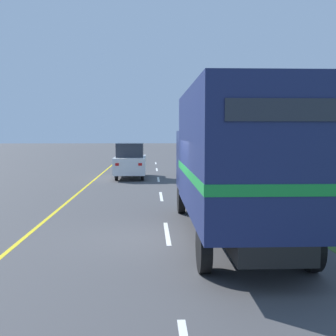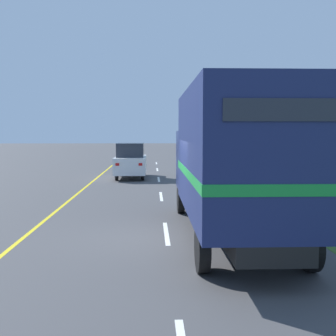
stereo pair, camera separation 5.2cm
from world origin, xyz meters
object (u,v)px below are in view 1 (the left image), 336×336
object	(u,v)px
lead_car_white	(130,161)
highway_sign	(304,156)
horse_trailer_truck	(234,159)
roadside_tree_near	(316,121)

from	to	relation	value
lead_car_white	highway_sign	distance (m)	10.17
horse_trailer_truck	roadside_tree_near	size ratio (longest dim) A/B	1.69
lead_car_white	roadside_tree_near	bearing A→B (deg)	-13.46
horse_trailer_truck	lead_car_white	bearing A→B (deg)	102.54
horse_trailer_truck	highway_sign	distance (m)	10.55
horse_trailer_truck	highway_sign	xyz separation A→B (m)	(5.16, 9.19, -0.42)
roadside_tree_near	highway_sign	bearing A→B (deg)	-119.10
lead_car_white	highway_sign	bearing A→B (deg)	-33.61
horse_trailer_truck	highway_sign	size ratio (longest dim) A/B	3.03
horse_trailer_truck	lead_car_white	size ratio (longest dim) A/B	1.93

